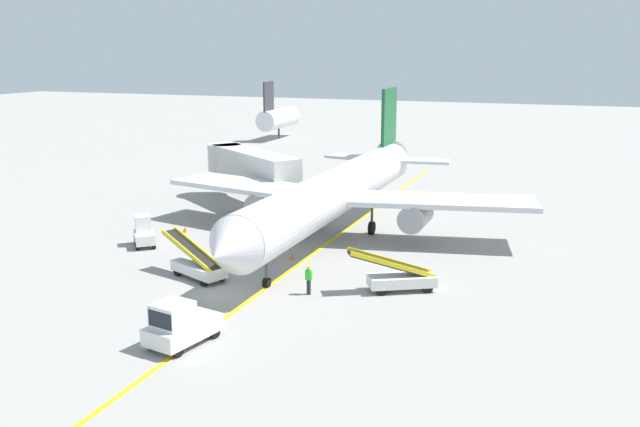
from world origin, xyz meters
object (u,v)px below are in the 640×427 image
at_px(airliner, 337,191).
at_px(belt_loader_forward_hold, 400,278).
at_px(jet_bridge, 246,164).
at_px(ground_crew_marshaller, 309,279).
at_px(baggage_tug_near_wing, 144,233).
at_px(safety_cone_nose_right, 185,229).
at_px(pushback_tug, 180,325).
at_px(belt_loader_aft_hold, 198,266).
at_px(safety_cone_nose_left, 292,256).

xyz_separation_m(airliner, belt_loader_forward_hold, (7.28, -9.89, -2.64)).
bearing_deg(airliner, belt_loader_forward_hold, -53.66).
relative_size(airliner, jet_bridge, 2.98).
relative_size(airliner, ground_crew_marshaller, 20.71).
xyz_separation_m(baggage_tug_near_wing, safety_cone_nose_right, (0.71, 4.17, -0.71)).
height_order(airliner, belt_loader_forward_hold, airliner).
height_order(jet_bridge, pushback_tug, jet_bridge).
height_order(belt_loader_aft_hold, safety_cone_nose_right, belt_loader_aft_hold).
bearing_deg(pushback_tug, ground_crew_marshaller, 70.48).
distance_m(jet_bridge, safety_cone_nose_left, 17.83).
xyz_separation_m(airliner, safety_cone_nose_left, (-0.84, -6.46, -3.20)).
distance_m(airliner, ground_crew_marshaller, 12.84).
height_order(baggage_tug_near_wing, ground_crew_marshaller, baggage_tug_near_wing).
distance_m(baggage_tug_near_wing, belt_loader_forward_hold, 19.24).
height_order(jet_bridge, safety_cone_nose_left, jet_bridge).
distance_m(airliner, belt_loader_aft_hold, 13.15).
height_order(baggage_tug_near_wing, safety_cone_nose_left, baggage_tug_near_wing).
height_order(belt_loader_aft_hold, safety_cone_nose_left, belt_loader_aft_hold).
bearing_deg(safety_cone_nose_left, safety_cone_nose_right, 161.53).
bearing_deg(belt_loader_forward_hold, belt_loader_aft_hold, -169.80).
relative_size(pushback_tug, baggage_tug_near_wing, 1.46).
relative_size(jet_bridge, belt_loader_forward_hold, 2.38).
xyz_separation_m(pushback_tug, baggage_tug_near_wing, (-11.43, 13.60, -0.07)).
relative_size(belt_loader_aft_hold, safety_cone_nose_right, 11.57).
relative_size(ground_crew_marshaller, safety_cone_nose_right, 3.86).
distance_m(baggage_tug_near_wing, ground_crew_marshaller, 15.32).
bearing_deg(baggage_tug_near_wing, belt_loader_forward_hold, -8.00).
height_order(airliner, safety_cone_nose_right, airliner).
height_order(pushback_tug, baggage_tug_near_wing, pushback_tug).
height_order(airliner, jet_bridge, airliner).
distance_m(jet_bridge, pushback_tug, 30.58).
height_order(jet_bridge, ground_crew_marshaller, jet_bridge).
bearing_deg(pushback_tug, safety_cone_nose_left, 91.98).
xyz_separation_m(jet_bridge, baggage_tug_near_wing, (-0.54, -14.85, -2.62)).
bearing_deg(belt_loader_aft_hold, belt_loader_forward_hold, 10.20).
xyz_separation_m(pushback_tug, belt_loader_forward_hold, (7.62, 10.92, -0.22)).
distance_m(pushback_tug, safety_cone_nose_left, 14.38).
height_order(baggage_tug_near_wing, safety_cone_nose_right, baggage_tug_near_wing).
bearing_deg(safety_cone_nose_right, baggage_tug_near_wing, -99.69).
bearing_deg(airliner, safety_cone_nose_left, -97.42).
height_order(baggage_tug_near_wing, belt_loader_forward_hold, belt_loader_forward_hold).
distance_m(airliner, baggage_tug_near_wing, 14.03).
bearing_deg(jet_bridge, ground_crew_marshaller, -55.12).
height_order(jet_bridge, baggage_tug_near_wing, jet_bridge).
bearing_deg(belt_loader_aft_hold, pushback_tug, -64.07).
bearing_deg(belt_loader_forward_hold, baggage_tug_near_wing, 172.00).
xyz_separation_m(belt_loader_forward_hold, ground_crew_marshaller, (-4.60, -2.41, 0.13)).
bearing_deg(ground_crew_marshaller, pushback_tug, -109.52).
height_order(ground_crew_marshaller, safety_cone_nose_left, ground_crew_marshaller).
bearing_deg(belt_loader_forward_hold, safety_cone_nose_right, 159.53).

